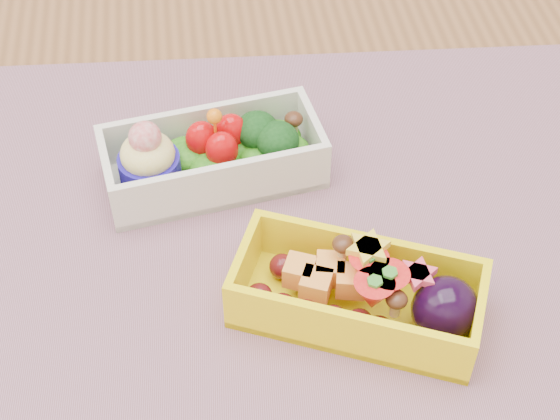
{
  "coord_description": "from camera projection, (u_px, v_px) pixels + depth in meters",
  "views": [
    {
      "loc": [
        -0.03,
        -0.35,
        1.19
      ],
      "look_at": [
        0.02,
        0.01,
        0.79
      ],
      "focal_mm": 55.41,
      "sensor_mm": 36.0,
      "label": 1
    }
  ],
  "objects": [
    {
      "name": "table",
      "position": [
        253.0,
        350.0,
        0.63
      ],
      "size": [
        1.2,
        0.8,
        0.75
      ],
      "color": "brown",
      "rests_on": "ground"
    },
    {
      "name": "placemat",
      "position": [
        270.0,
        257.0,
        0.56
      ],
      "size": [
        0.58,
        0.46,
        0.0
      ],
      "primitive_type": "cube",
      "rotation": [
        0.0,
        0.0,
        -0.06
      ],
      "color": "gray",
      "rests_on": "table"
    },
    {
      "name": "bento_white",
      "position": [
        212.0,
        156.0,
        0.59
      ],
      "size": [
        0.16,
        0.09,
        0.06
      ],
      "rotation": [
        0.0,
        0.0,
        0.16
      ],
      "color": "silver",
      "rests_on": "placemat"
    },
    {
      "name": "bento_yellow",
      "position": [
        363.0,
        294.0,
        0.51
      ],
      "size": [
        0.16,
        0.12,
        0.05
      ],
      "rotation": [
        0.0,
        0.0,
        -0.41
      ],
      "color": "yellow",
      "rests_on": "placemat"
    }
  ]
}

